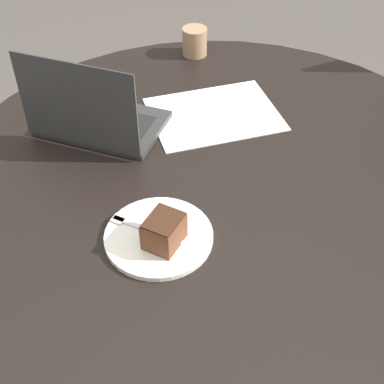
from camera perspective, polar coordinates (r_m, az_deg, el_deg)
ground_plane at (r=1.88m, az=2.26°, el=-15.57°), size 12.00×12.00×0.00m
dining_table at (r=1.37m, az=2.99°, el=-1.23°), size 1.40×1.40×0.74m
paper_document at (r=1.51m, az=2.38°, el=8.30°), size 0.39×0.32×0.00m
plate at (r=1.15m, az=-3.57°, el=-4.77°), size 0.23×0.23×0.01m
cake_slice at (r=1.11m, az=-3.01°, el=-4.17°), size 0.11×0.10×0.07m
fork at (r=1.16m, az=-5.61°, el=-3.73°), size 0.12×0.15×0.00m
coffee_glass at (r=1.78m, az=0.28°, el=15.75°), size 0.08×0.08×0.09m
laptop at (r=1.43m, az=-10.19°, el=7.80°), size 0.38×0.38×0.25m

